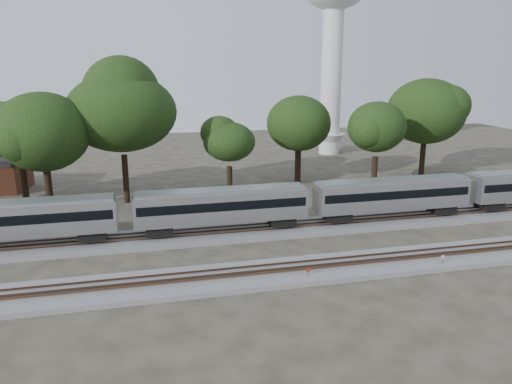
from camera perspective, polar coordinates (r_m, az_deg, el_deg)
The scene contains 15 objects.
ground at distance 42.49m, azimuth 2.35°, elevation -7.25°, with size 160.00×160.00×0.00m, color #383328.
track_far at distance 47.85m, azimuth 0.37°, elevation -4.45°, with size 160.00×5.00×0.73m.
track_near at distance 38.88m, azimuth 4.00°, elevation -9.07°, with size 160.00×5.00×0.73m.
train at distance 48.51m, azimuth 6.37°, elevation -0.80°, with size 101.12×2.88×4.24m.
switch_stand_red at distance 37.79m, azimuth 5.99°, elevation -9.14°, with size 0.31×0.06×0.98m.
switch_stand_white at distance 42.46m, azimuth 20.56°, elevation -7.25°, with size 0.33×0.06×1.05m.
switch_lever at distance 40.57m, azimuth 14.91°, elevation -8.60°, with size 0.50×0.30×0.30m, color #512D19.
water_tower at distance 90.66m, azimuth 8.92°, elevation 20.77°, with size 12.65×12.65×35.02m.
tree_1 at distance 61.90m, azimuth -25.54°, elevation 6.42°, with size 8.71×8.71×12.28m.
tree_2 at distance 57.02m, azimuth -23.20°, elevation 6.31°, with size 8.94×8.94×12.60m.
tree_3 at distance 58.39m, azimuth -15.13°, elevation 8.74°, with size 10.58×10.58×14.91m.
tree_4 at distance 60.35m, azimuth -3.09°, elevation 5.74°, with size 6.72×6.72×9.48m.
tree_5 at distance 66.64m, azimuth 4.90°, elevation 7.81°, with size 8.21×8.21×11.58m.
tree_6 at distance 64.06m, azimuth 13.66°, elevation 7.22°, with size 8.24×8.24×11.62m.
tree_7 at distance 75.20m, azimuth 18.88°, elevation 8.71°, with size 9.35×9.35×13.18m.
Camera 1 is at (-11.04, -37.91, 15.69)m, focal length 35.00 mm.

